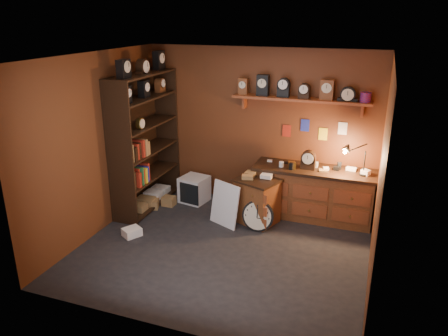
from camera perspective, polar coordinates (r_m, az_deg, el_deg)
The scene contains 11 objects.
floor at distance 6.42m, azimuth -0.08°, elevation -10.42°, with size 4.00×4.00×0.00m, color black.
room_shell at distance 5.84m, azimuth 0.69°, elevation 4.80°, with size 4.02×3.62×2.71m.
shelving_unit at distance 7.48m, azimuth -10.50°, elevation 4.10°, with size 0.47×1.60×2.58m.
workbench at distance 7.29m, azimuth 11.58°, elevation -2.89°, with size 1.95×0.66×1.36m.
low_cabinet at distance 7.03m, azimuth 4.31°, elevation -4.04°, with size 0.79×0.73×0.82m.
big_round_clock at distance 6.82m, azimuth 4.45°, elevation -6.24°, with size 0.50×0.16×0.50m.
white_panel at distance 7.09m, azimuth 0.10°, elevation -7.32°, with size 0.54×0.02×0.72m, color silver.
mini_fridge at distance 7.84m, azimuth -3.91°, elevation -2.79°, with size 0.52×0.53×0.46m.
floor_box_a at distance 7.71m, azimuth -9.47°, elevation -4.66°, with size 0.25×0.21×0.15m, color olive.
floor_box_b at distance 6.86m, azimuth -11.94°, elevation -8.18°, with size 0.21×0.26×0.13m, color white.
floor_box_c at distance 7.78m, azimuth -7.22°, elevation -4.29°, with size 0.22×0.18×0.16m, color olive.
Camera 1 is at (1.90, -5.22, 3.22)m, focal length 35.00 mm.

